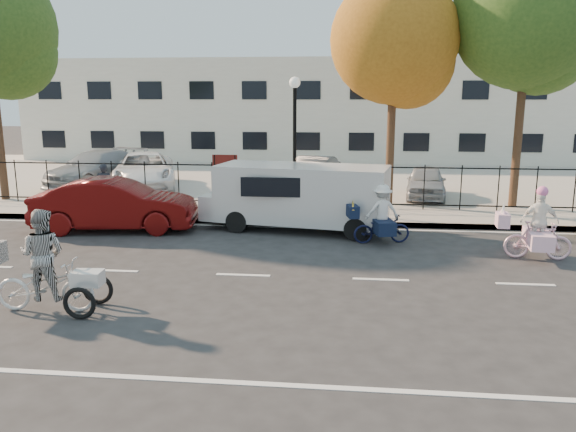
# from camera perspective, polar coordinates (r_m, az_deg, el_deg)

# --- Properties ---
(ground) EXTENTS (120.00, 120.00, 0.00)m
(ground) POSITION_cam_1_polar(r_m,az_deg,el_deg) (12.46, -4.58, -6.01)
(ground) COLOR #333334
(road_markings) EXTENTS (60.00, 9.52, 0.01)m
(road_markings) POSITION_cam_1_polar(r_m,az_deg,el_deg) (12.46, -4.58, -5.99)
(road_markings) COLOR silver
(road_markings) RESTS_ON ground
(curb) EXTENTS (60.00, 0.10, 0.15)m
(curb) POSITION_cam_1_polar(r_m,az_deg,el_deg) (17.26, -1.53, -0.62)
(curb) COLOR #A8A399
(curb) RESTS_ON ground
(sidewalk) EXTENTS (60.00, 2.20, 0.15)m
(sidewalk) POSITION_cam_1_polar(r_m,az_deg,el_deg) (18.27, -1.10, 0.10)
(sidewalk) COLOR #A8A399
(sidewalk) RESTS_ON ground
(parking_lot) EXTENTS (60.00, 15.60, 0.15)m
(parking_lot) POSITION_cam_1_polar(r_m,az_deg,el_deg) (27.00, 1.23, 3.98)
(parking_lot) COLOR #A8A399
(parking_lot) RESTS_ON ground
(iron_fence) EXTENTS (58.00, 0.06, 1.50)m
(iron_fence) POSITION_cam_1_polar(r_m,az_deg,el_deg) (19.20, -0.71, 3.18)
(iron_fence) COLOR black
(iron_fence) RESTS_ON sidewalk
(building) EXTENTS (34.00, 10.00, 6.00)m
(building) POSITION_cam_1_polar(r_m,az_deg,el_deg) (36.72, 2.58, 10.69)
(building) COLOR silver
(building) RESTS_ON ground
(lamppost) EXTENTS (0.36, 0.36, 4.33)m
(lamppost) POSITION_cam_1_polar(r_m,az_deg,el_deg) (18.54, 0.69, 9.74)
(lamppost) COLOR black
(lamppost) RESTS_ON sidewalk
(street_sign) EXTENTS (0.85, 0.06, 1.80)m
(street_sign) POSITION_cam_1_polar(r_m,az_deg,el_deg) (19.04, -6.41, 4.61)
(street_sign) COLOR black
(street_sign) RESTS_ON sidewalk
(zebra_trike) EXTENTS (2.23, 0.86, 1.91)m
(zebra_trike) POSITION_cam_1_polar(r_m,az_deg,el_deg) (11.12, -23.51, -5.26)
(zebra_trike) COLOR silver
(zebra_trike) RESTS_ON ground
(unicorn_bike) EXTENTS (1.80, 1.26, 1.79)m
(unicorn_bike) POSITION_cam_1_polar(r_m,az_deg,el_deg) (14.72, 23.99, -1.54)
(unicorn_bike) COLOR #FFC2D4
(unicorn_bike) RESTS_ON ground
(bull_bike) EXTENTS (1.76, 1.23, 1.59)m
(bull_bike) POSITION_cam_1_polar(r_m,az_deg,el_deg) (15.15, 9.42, -0.40)
(bull_bike) COLOR black
(bull_bike) RESTS_ON ground
(white_van) EXTENTS (5.63, 2.65, 1.91)m
(white_van) POSITION_cam_1_polar(r_m,az_deg,el_deg) (16.35, 1.08, 2.18)
(white_van) COLOR silver
(white_van) RESTS_ON ground
(red_sedan) EXTENTS (4.79, 2.18, 1.52)m
(red_sedan) POSITION_cam_1_polar(r_m,az_deg,el_deg) (17.10, -17.09, 1.09)
(red_sedan) COLOR #4F0909
(red_sedan) RESTS_ON ground
(pedestrian) EXTENTS (0.65, 0.55, 1.53)m
(pedestrian) POSITION_cam_1_polar(r_m,az_deg,el_deg) (19.75, -18.16, 2.87)
(pedestrian) COLOR black
(pedestrian) RESTS_ON sidewalk
(lot_car_a) EXTENTS (3.39, 5.41, 1.46)m
(lot_car_a) POSITION_cam_1_polar(r_m,az_deg,el_deg) (25.24, -18.91, 4.62)
(lot_car_a) COLOR #9CA0A4
(lot_car_a) RESTS_ON parking_lot
(lot_car_b) EXTENTS (3.93, 5.68, 1.44)m
(lot_car_b) POSITION_cam_1_polar(r_m,az_deg,el_deg) (24.04, -14.40, 4.53)
(lot_car_b) COLOR white
(lot_car_b) RESTS_ON parking_lot
(lot_car_c) EXTENTS (2.27, 4.15, 1.30)m
(lot_car_c) POSITION_cam_1_polar(r_m,az_deg,el_deg) (23.01, 2.53, 4.39)
(lot_car_c) COLOR #4D5154
(lot_car_c) RESTS_ON parking_lot
(lot_car_d) EXTENTS (1.83, 3.62, 1.18)m
(lot_car_d) POSITION_cam_1_polar(r_m,az_deg,el_deg) (21.59, 13.85, 3.39)
(lot_car_d) COLOR #A5A7AC
(lot_car_d) RESTS_ON parking_lot
(tree_mid) EXTENTS (4.28, 4.28, 7.85)m
(tree_mid) POSITION_cam_1_polar(r_m,az_deg,el_deg) (19.91, 11.14, 16.54)
(tree_mid) COLOR #442D1D
(tree_mid) RESTS_ON ground
(tree_east) EXTENTS (4.85, 4.85, 8.89)m
(tree_east) POSITION_cam_1_polar(r_m,az_deg,el_deg) (20.66, 23.52, 17.69)
(tree_east) COLOR #442D1D
(tree_east) RESTS_ON ground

